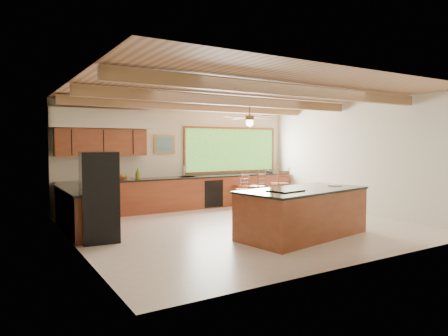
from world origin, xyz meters
TOP-DOWN VIEW (x-y plane):
  - ground at (0.00, 0.00)m, footprint 7.20×7.20m
  - room_shell at (-0.17, 0.65)m, footprint 7.27×6.54m
  - counter_run at (-0.82, 2.52)m, footprint 7.12×3.10m
  - island at (0.50, -1.38)m, footprint 2.94×1.75m
  - refrigerator at (-3.11, 0.29)m, footprint 0.73×0.71m
  - bar_stool_a at (1.51, 1.54)m, footprint 0.49×0.49m
  - bar_stool_b at (1.19, 1.76)m, footprint 0.45×0.45m
  - bar_stool_c at (1.54, 2.39)m, footprint 0.47×0.47m
  - bar_stool_d at (2.38, 1.56)m, footprint 0.50×0.50m

SIDE VIEW (x-z plane):
  - ground at x=0.00m, z-range 0.00..0.00m
  - counter_run at x=-0.82m, z-range -0.15..1.07m
  - island at x=0.50m, z-range -0.01..0.97m
  - bar_stool_b at x=1.19m, z-range 0.09..1.06m
  - bar_stool_c at x=1.54m, z-range 0.10..1.13m
  - bar_stool_a at x=1.51m, z-range 0.10..1.22m
  - bar_stool_d at x=2.38m, z-range 0.11..1.28m
  - refrigerator at x=-3.11m, z-range 0.00..1.71m
  - room_shell at x=-0.17m, z-range 0.70..3.72m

